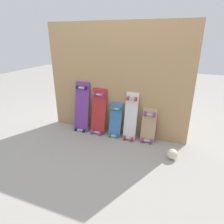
% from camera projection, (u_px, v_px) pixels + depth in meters
% --- Properties ---
extents(ground_plane, '(12.00, 12.00, 0.00)m').
position_uv_depth(ground_plane, '(114.00, 133.00, 3.09)').
color(ground_plane, '#9E9991').
extents(plywood_wall_panel, '(2.16, 0.04, 1.63)m').
position_uv_depth(plywood_wall_panel, '(115.00, 81.00, 2.85)').
color(plywood_wall_panel, tan).
rests_on(plywood_wall_panel, ground).
extents(skateboard_purple, '(0.24, 0.22, 0.85)m').
position_uv_depth(skateboard_purple, '(82.00, 109.00, 3.10)').
color(skateboard_purple, '#6B338C').
rests_on(skateboard_purple, ground).
extents(skateboard_red, '(0.23, 0.22, 0.76)m').
position_uv_depth(skateboard_red, '(98.00, 114.00, 3.01)').
color(skateboard_red, '#B22626').
rests_on(skateboard_red, ground).
extents(skateboard_blue, '(0.19, 0.21, 0.58)m').
position_uv_depth(skateboard_blue, '(115.00, 122.00, 2.95)').
color(skateboard_blue, '#386BAD').
rests_on(skateboard_blue, ground).
extents(skateboard_white, '(0.19, 0.21, 0.76)m').
position_uv_depth(skateboard_white, '(130.00, 119.00, 2.84)').
color(skateboard_white, silver).
rests_on(skateboard_white, ground).
extents(skateboard_natural, '(0.21, 0.19, 0.55)m').
position_uv_depth(skateboard_natural, '(148.00, 127.00, 2.80)').
color(skateboard_natural, tan).
rests_on(skateboard_natural, ground).
extents(rubber_ball, '(0.13, 0.13, 0.13)m').
position_uv_depth(rubber_ball, '(172.00, 154.00, 2.43)').
color(rubber_ball, beige).
rests_on(rubber_ball, ground).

